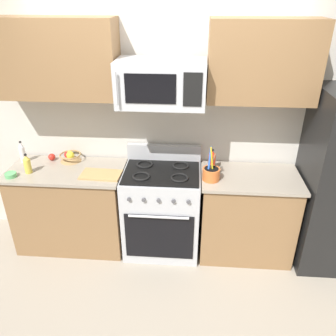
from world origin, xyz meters
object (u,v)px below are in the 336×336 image
at_px(microwave, 161,83).
at_px(bottle_oil, 27,164).
at_px(range_oven, 162,210).
at_px(utensil_crock, 211,173).
at_px(cutting_board, 101,175).
at_px(bottle_vinegar, 22,153).
at_px(apple_loose, 52,157).
at_px(prep_bowl, 11,175).
at_px(fruit_basket, 70,156).
at_px(bottle_hot_sauce, 212,160).

xyz_separation_m(microwave, bottle_oil, (-1.30, -0.12, -0.78)).
bearing_deg(bottle_oil, range_oven, 4.31).
height_order(utensil_crock, cutting_board, utensil_crock).
bearing_deg(microwave, bottle_vinegar, 175.90).
bearing_deg(apple_loose, range_oven, -9.22).
height_order(bottle_oil, bottle_vinegar, bottle_vinegar).
relative_size(bottle_oil, prep_bowl, 1.84).
distance_m(microwave, utensil_crock, 0.94).
distance_m(fruit_basket, cutting_board, 0.49).
distance_m(bottle_oil, prep_bowl, 0.18).
bearing_deg(bottle_hot_sauce, range_oven, -168.05).
xyz_separation_m(range_oven, fruit_basket, (-0.98, 0.19, 0.49)).
bearing_deg(fruit_basket, microwave, -9.65).
distance_m(range_oven, bottle_hot_sauce, 0.73).
bearing_deg(microwave, range_oven, -89.97).
distance_m(apple_loose, prep_bowl, 0.46).
bearing_deg(apple_loose, microwave, -7.98).
relative_size(range_oven, prep_bowl, 9.96).
xyz_separation_m(cutting_board, bottle_vinegar, (-0.87, 0.23, 0.10)).
distance_m(fruit_basket, bottle_oil, 0.44).
bearing_deg(fruit_basket, cutting_board, -36.19).
bearing_deg(bottle_oil, cutting_board, 0.05).
bearing_deg(fruit_basket, bottle_vinegar, -172.60).
distance_m(utensil_crock, apple_loose, 1.68).
height_order(utensil_crock, bottle_vinegar, utensil_crock).
bearing_deg(range_oven, fruit_basket, 168.86).
bearing_deg(bottle_vinegar, bottle_hot_sauce, -0.80).
bearing_deg(cutting_board, bottle_vinegar, 165.38).
bearing_deg(range_oven, apple_loose, 170.78).
bearing_deg(utensil_crock, apple_loose, 170.17).
distance_m(utensil_crock, cutting_board, 1.06).
height_order(cutting_board, bottle_oil, bottle_oil).
bearing_deg(bottle_vinegar, prep_bowl, -86.35).
relative_size(fruit_basket, apple_loose, 3.05).
bearing_deg(bottle_vinegar, utensil_crock, -6.67).
bearing_deg(bottle_hot_sauce, prep_bowl, -171.24).
bearing_deg(prep_bowl, range_oven, 7.66).
relative_size(range_oven, bottle_vinegar, 4.75).
xyz_separation_m(range_oven, bottle_hot_sauce, (0.49, 0.10, 0.54)).
distance_m(apple_loose, bottle_oil, 0.32).
relative_size(bottle_oil, bottle_hot_sauce, 0.90).
relative_size(microwave, prep_bowl, 7.03).
distance_m(cutting_board, prep_bowl, 0.86).
xyz_separation_m(microwave, apple_loose, (-1.18, 0.16, -0.83)).
relative_size(fruit_basket, bottle_hot_sauce, 1.00).
bearing_deg(range_oven, bottle_vinegar, 174.88).
relative_size(apple_loose, bottle_vinegar, 0.32).
xyz_separation_m(fruit_basket, cutting_board, (0.40, -0.29, -0.04)).
relative_size(range_oven, utensil_crock, 3.23).
height_order(bottle_vinegar, prep_bowl, bottle_vinegar).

